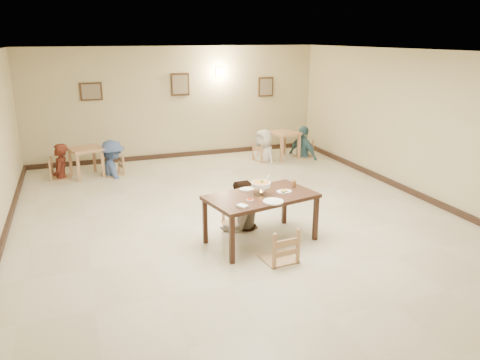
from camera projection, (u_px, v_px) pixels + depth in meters
name	position (u px, v px, depth m)	size (l,w,h in m)	color
floor	(238.00, 219.00, 8.65)	(10.00, 10.00, 0.00)	beige
ceiling	(238.00, 52.00, 7.76)	(10.00, 10.00, 0.00)	white
wall_back	(177.00, 103.00, 12.70)	(10.00, 10.00, 0.00)	beige
wall_front	(449.00, 266.00, 3.71)	(10.00, 10.00, 0.00)	beige
wall_right	(424.00, 126.00, 9.50)	(10.00, 10.00, 0.00)	beige
baseboard_back	(179.00, 155.00, 13.10)	(8.00, 0.06, 0.12)	#301F17
baseboard_left	(1.00, 248.00, 7.35)	(0.06, 10.00, 0.12)	#301F17
baseboard_right	(415.00, 193.00, 9.91)	(0.06, 10.00, 0.12)	#301F17
picture_a	(91.00, 92.00, 11.83)	(0.55, 0.04, 0.45)	#3A2516
picture_b	(180.00, 85.00, 12.55)	(0.50, 0.04, 0.60)	#3A2516
picture_c	(266.00, 87.00, 13.40)	(0.45, 0.04, 0.55)	#3A2516
wall_sconce	(219.00, 72.00, 12.81)	(0.16, 0.05, 0.22)	#FFD88C
main_table	(261.00, 200.00, 7.52)	(1.89, 1.31, 0.81)	#3A2017
chair_far	(237.00, 198.00, 8.24)	(0.48, 0.48, 1.02)	tan
chair_near	(279.00, 228.00, 6.95)	(0.48, 0.48, 1.03)	tan
main_diner	(240.00, 181.00, 8.07)	(0.83, 0.65, 1.72)	gray
curry_warmer	(261.00, 184.00, 7.49)	(0.35, 0.31, 0.28)	silver
rice_plate_far	(247.00, 189.00, 7.75)	(0.26, 0.26, 0.06)	white
rice_plate_near	(273.00, 201.00, 7.16)	(0.32, 0.32, 0.07)	white
fried_plate	(284.00, 191.00, 7.62)	(0.26, 0.26, 0.06)	white
chili_dish	(250.00, 200.00, 7.23)	(0.11, 0.11, 0.02)	white
napkin_cutlery	(242.00, 206.00, 6.97)	(0.20, 0.25, 0.03)	white
drink_glass	(294.00, 183.00, 7.87)	(0.07, 0.07, 0.14)	white
bg_table_left	(86.00, 153.00, 11.14)	(0.88, 0.88, 0.70)	tan
bg_table_right	(283.00, 137.00, 12.81)	(0.90, 0.90, 0.74)	tan
bg_chair_ll	(59.00, 159.00, 11.01)	(0.45, 0.45, 0.95)	tan
bg_chair_lr	(112.00, 155.00, 11.30)	(0.45, 0.45, 0.97)	tan
bg_chair_rl	(264.00, 143.00, 12.61)	(0.46, 0.46, 0.99)	tan
bg_chair_rr	(303.00, 141.00, 12.99)	(0.44, 0.44, 0.93)	tan
bg_diner_a	(58.00, 144.00, 10.90)	(0.61, 0.40, 1.68)	#511E14
bg_diner_b	(111.00, 140.00, 11.19)	(1.11, 0.64, 1.72)	#49649B
bg_diner_c	(264.00, 129.00, 12.51)	(0.83, 0.54, 1.71)	silver
bg_diner_d	(304.00, 126.00, 12.87)	(1.02, 0.43, 1.74)	#437382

